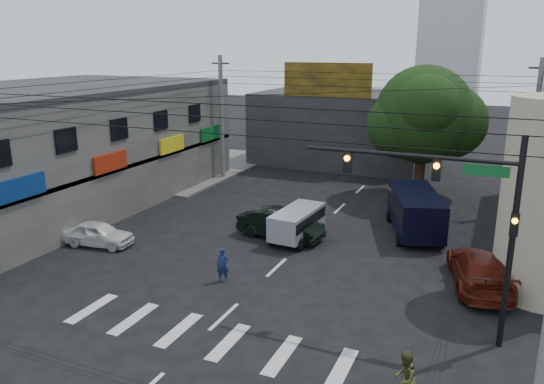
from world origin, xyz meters
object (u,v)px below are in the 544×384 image
Objects in this scene: utility_pole_far_right at (533,137)px; maroon_sedan at (480,269)px; traffic_officer at (223,265)px; pedestrian_olive at (404,378)px; traffic_gantry at (460,204)px; dark_sedan at (280,224)px; utility_pole_far_left at (222,118)px; street_tree at (424,115)px; silver_minivan at (297,225)px; navy_van at (415,213)px; white_compact at (98,234)px.

utility_pole_far_right reaches higher than maroon_sedan.
traffic_officer is 0.93× the size of pedestrian_olive.
traffic_gantry is 10.22m from traffic_officer.
dark_sedan is 2.90× the size of pedestrian_olive.
utility_pole_far_left is 23.07m from maroon_sedan.
utility_pole_far_right is 21.96m from pedestrian_olive.
dark_sedan is 0.83× the size of maroon_sedan.
street_tree is 14.56m from utility_pole_far_left.
traffic_officer is 9.97m from pedestrian_olive.
utility_pole_far_left is 21.00m from utility_pole_far_right.
navy_van reaches higher than silver_minivan.
traffic_officer is at bearing -61.15° from utility_pole_far_left.
traffic_officer is at bearing -107.30° from white_compact.
dark_sedan is at bearing 143.97° from traffic_gantry.
utility_pole_far_left reaches higher than traffic_officer.
utility_pole_far_right is at bearing -42.99° from dark_sedan.
traffic_gantry is (3.82, -18.00, -0.64)m from street_tree.
utility_pole_far_right is 16.19m from dark_sedan.
traffic_gantry reaches higher than maroon_sedan.
traffic_gantry is 1.17× the size of navy_van.
silver_minivan reaches higher than white_compact.
utility_pole_far_right is 9.37m from navy_van.
white_compact is (-19.93, -15.03, -3.99)m from utility_pole_far_right.
silver_minivan is at bearing -70.11° from white_compact.
pedestrian_olive is at bearing -82.18° from street_tree.
utility_pole_far_left is 1.94× the size of dark_sedan.
pedestrian_olive is (2.09, -14.62, -0.33)m from navy_van.
traffic_gantry is 5.97m from pedestrian_olive.
traffic_gantry is 11.41m from silver_minivan.
pedestrian_olive is (7.52, -11.11, -0.01)m from silver_minivan.
utility_pole_far_right is 15.46m from silver_minivan.
utility_pole_far_left reaches higher than navy_van.
dark_sedan is at bearing 100.46° from navy_van.
white_compact is 0.66× the size of maroon_sedan.
silver_minivan is 2.60× the size of traffic_officer.
utility_pole_far_left is (-18.32, 17.00, -0.23)m from traffic_gantry.
silver_minivan is (-10.95, -10.25, -3.78)m from utility_pole_far_right.
navy_van is 14.77m from pedestrian_olive.
pedestrian_olive is (-3.43, -21.35, -3.78)m from utility_pole_far_right.
utility_pole_far_left reaches higher than maroon_sedan.
utility_pole_far_left is 17.23m from navy_van.
pedestrian_olive is at bearing -46.56° from traffic_officer.
utility_pole_far_left is (-14.50, -1.00, -0.87)m from street_tree.
white_compact is 17.67m from pedestrian_olive.
street_tree is at bearing -169.79° from pedestrian_olive.
traffic_officer is (-9.34, 0.70, -4.07)m from traffic_gantry.
traffic_gantry is 11.27m from navy_van.
navy_van is at bearing 105.48° from traffic_gantry.
utility_pole_far_right is (21.00, 0.00, 0.00)m from utility_pole_far_left.
traffic_gantry is at bearing -125.46° from silver_minivan.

